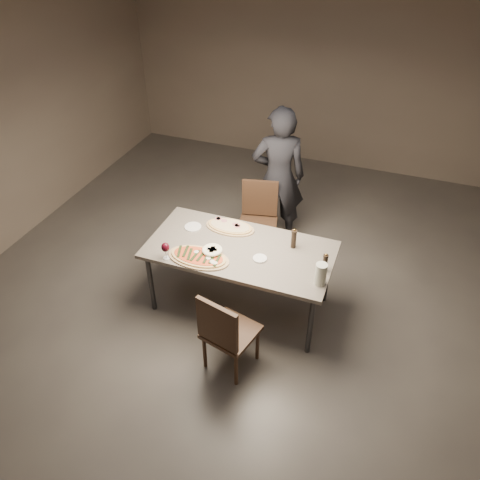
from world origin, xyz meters
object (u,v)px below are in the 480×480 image
(bread_basket, at_px, (212,251))
(diner, at_px, (278,177))
(chair_far, at_px, (259,216))
(zucchini_pizza, at_px, (199,257))
(pepper_mill_left, at_px, (294,239))
(dining_table, at_px, (240,253))
(chair_near, at_px, (225,331))
(ham_pizza, at_px, (230,227))
(carafe, at_px, (321,274))

(bread_basket, relative_size, diner, 0.11)
(bread_basket, xyz_separation_m, chair_far, (0.10, 1.11, -0.28))
(zucchini_pizza, height_order, pepper_mill_left, pepper_mill_left)
(dining_table, distance_m, chair_far, 0.96)
(zucchini_pizza, bearing_deg, dining_table, 65.61)
(diner, bearing_deg, zucchini_pizza, 58.00)
(chair_near, bearing_deg, pepper_mill_left, 87.32)
(chair_near, bearing_deg, chair_far, 113.33)
(ham_pizza, xyz_separation_m, bread_basket, (0.00, -0.46, 0.03))
(carafe, distance_m, chair_far, 1.53)
(bread_basket, bearing_deg, chair_far, 85.07)
(carafe, height_order, diner, diner)
(carafe, xyz_separation_m, chair_far, (-0.95, 1.16, -0.35))
(ham_pizza, xyz_separation_m, carafe, (1.04, -0.51, 0.09))
(carafe, relative_size, chair_far, 0.24)
(bread_basket, bearing_deg, chair_near, -59.15)
(dining_table, xyz_separation_m, carafe, (0.83, -0.22, 0.16))
(pepper_mill_left, bearing_deg, zucchini_pizza, -148.71)
(zucchini_pizza, relative_size, ham_pizza, 1.17)
(pepper_mill_left, relative_size, carafe, 1.02)
(dining_table, xyz_separation_m, chair_near, (0.17, -0.82, -0.19))
(pepper_mill_left, bearing_deg, diner, 113.82)
(dining_table, bearing_deg, bread_basket, -139.51)
(chair_near, bearing_deg, carafe, 56.20)
(ham_pizza, xyz_separation_m, pepper_mill_left, (0.69, -0.08, 0.09))
(chair_far, bearing_deg, chair_near, 86.76)
(chair_near, distance_m, diner, 2.13)
(ham_pizza, relative_size, chair_far, 0.57)
(zucchini_pizza, bearing_deg, bread_basket, 69.23)
(chair_far, bearing_deg, dining_table, 84.62)
(ham_pizza, height_order, bread_basket, bread_basket)
(pepper_mill_left, bearing_deg, dining_table, -157.57)
(chair_near, relative_size, diner, 0.52)
(bread_basket, relative_size, pepper_mill_left, 0.89)
(ham_pizza, distance_m, chair_near, 1.20)
(bread_basket, height_order, diner, diner)
(bread_basket, distance_m, diner, 1.47)
(dining_table, bearing_deg, carafe, -15.13)
(chair_far, bearing_deg, bread_basket, 72.54)
(carafe, bearing_deg, pepper_mill_left, 130.07)
(ham_pizza, height_order, chair_far, chair_far)
(zucchini_pizza, height_order, chair_near, chair_near)
(diner, bearing_deg, ham_pizza, 57.09)
(chair_near, bearing_deg, ham_pizza, 123.20)
(carafe, height_order, chair_far, carafe)
(diner, bearing_deg, chair_near, 73.86)
(zucchini_pizza, relative_size, diner, 0.35)
(ham_pizza, height_order, diner, diner)
(bread_basket, height_order, chair_near, chair_near)
(bread_basket, relative_size, chair_near, 0.22)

